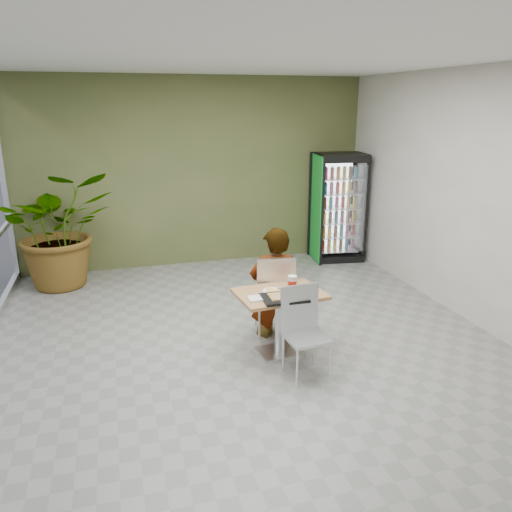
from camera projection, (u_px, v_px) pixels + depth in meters
The scene contains 12 objects.
ground at pixel (249, 350), 5.79m from camera, with size 7.00×7.00×0.00m, color gray.
room_envelope at pixel (249, 215), 5.32m from camera, with size 6.00×7.00×3.20m, color silver, non-canonical shape.
dining_table at pixel (279, 310), 5.56m from camera, with size 1.00×0.75×0.75m.
chair_far at pixel (275, 290), 5.98m from camera, with size 0.52×0.53×1.03m.
chair_near at pixel (303, 324), 5.16m from camera, with size 0.45×0.45×0.96m.
seated_woman at pixel (275, 294), 6.06m from camera, with size 0.61×0.40×1.66m, color black.
pizza_plate at pixel (272, 290), 5.52m from camera, with size 0.30×0.22×0.03m.
soda_cup at pixel (292, 284), 5.51m from camera, with size 0.10×0.10×0.18m.
napkin_stack at pixel (256, 299), 5.29m from camera, with size 0.16×0.16×0.02m, color silver.
cafeteria_tray at pixel (284, 298), 5.30m from camera, with size 0.48×0.35×0.03m, color black.
beverage_fridge at pixel (338, 207), 8.94m from camera, with size 0.96×0.78×1.91m.
potted_plant at pixel (60, 229), 7.63m from camera, with size 1.62×1.40×1.80m, color #316F2C.
Camera 1 is at (-1.37, -5.03, 2.75)m, focal length 35.00 mm.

